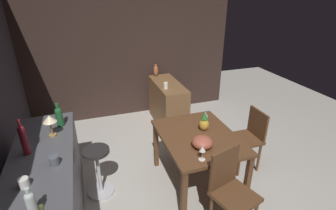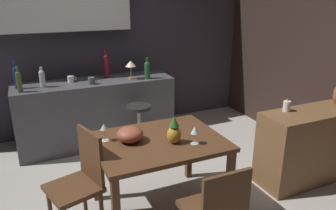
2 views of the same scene
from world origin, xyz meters
name	(u,v)px [view 2 (image 2 of 2)]	position (x,y,z in m)	size (l,w,h in m)	color
ground_plane	(139,198)	(0.00, 0.00, 0.00)	(9.00, 9.00, 0.00)	#B7B2A8
wall_kitchen_back	(85,38)	(-0.06, 2.08, 1.41)	(5.20, 0.33, 2.60)	#38333D
wall_side_right	(315,52)	(2.55, 0.30, 1.30)	(0.10, 4.40, 2.60)	#33231E
dining_table	(159,149)	(0.13, -0.23, 0.65)	(1.16, 0.90, 0.74)	#56351E
kitchen_counter	(97,112)	(-0.08, 1.52, 0.45)	(2.10, 0.60, 0.90)	#4C4C51
sideboard_cabinet	(307,146)	(1.83, -0.41, 0.41)	(1.10, 0.44, 0.82)	brown
chair_near_window	(81,180)	(-0.60, -0.26, 0.52)	(0.50, 0.50, 0.94)	#56351E
bar_stool	(139,127)	(0.36, 1.00, 0.35)	(0.34, 0.34, 0.65)	#262323
wine_glass_left	(195,131)	(0.39, -0.44, 0.86)	(0.07, 0.07, 0.17)	silver
wine_glass_right	(104,128)	(-0.33, -0.05, 0.87)	(0.07, 0.07, 0.17)	silver
pineapple_centerpiece	(174,132)	(0.23, -0.35, 0.85)	(0.13, 0.13, 0.26)	gold
fruit_bowl	(130,134)	(-0.12, -0.16, 0.81)	(0.24, 0.24, 0.14)	#9E4C38
wine_bottle_green	(147,69)	(0.62, 1.35, 1.03)	(0.08, 0.08, 0.29)	#1E592D
wine_bottle_ruby	(106,65)	(0.12, 1.64, 1.07)	(0.07, 0.07, 0.38)	maroon
wine_bottle_cobalt	(16,77)	(-1.02, 1.53, 1.05)	(0.06, 0.06, 0.34)	navy
wine_bottle_olive	(19,81)	(-0.99, 1.35, 1.04)	(0.06, 0.06, 0.32)	#475623
wine_bottle_clear	(42,78)	(-0.73, 1.48, 1.02)	(0.07, 0.07, 0.26)	silver
cup_white	(71,79)	(-0.37, 1.59, 0.94)	(0.12, 0.08, 0.08)	white
cup_slate	(92,81)	(-0.14, 1.37, 0.94)	(0.12, 0.09, 0.09)	#515660
counter_lamp	(131,65)	(0.41, 1.43, 1.10)	(0.14, 0.14, 0.25)	#A58447
pillar_candle_tall	(287,106)	(1.58, -0.29, 0.88)	(0.08, 0.08, 0.14)	white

